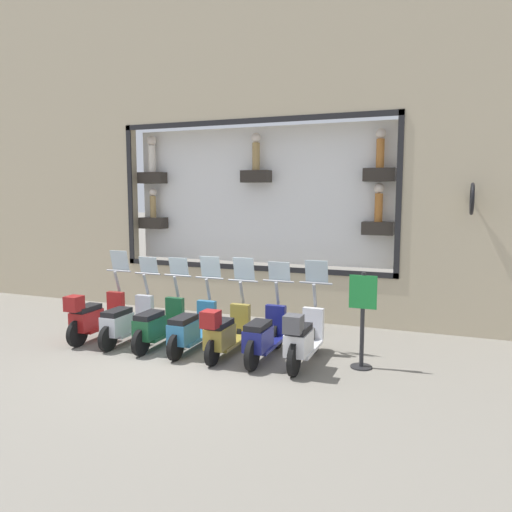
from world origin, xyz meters
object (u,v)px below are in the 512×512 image
Objects in this scene: scooter_white_0 at (303,338)px; scooter_olive_2 at (225,331)px; scooter_navy_1 at (264,336)px; shop_sign_post at (362,317)px; scooter_silver_5 at (126,321)px; scooter_green_4 at (158,325)px; scooter_red_6 at (94,316)px; scooter_teal_3 at (191,328)px.

scooter_olive_2 is (-0.02, 1.42, -0.03)m from scooter_white_0.
shop_sign_post is (0.23, -1.65, 0.43)m from scooter_navy_1.
shop_sign_post is (0.23, -4.49, 0.44)m from scooter_silver_5.
scooter_navy_1 is 2.13m from scooter_green_4.
scooter_red_6 is at bearing 90.06° from scooter_white_0.
scooter_white_0 is 0.72m from scooter_navy_1.
scooter_teal_3 is 0.99× the size of scooter_red_6.
scooter_silver_5 is 4.52m from shop_sign_post.
shop_sign_post is at bearing -82.20° from scooter_navy_1.
scooter_white_0 reaches higher than scooter_navy_1.
scooter_silver_5 is (-0.00, 2.85, -0.02)m from scooter_navy_1.
scooter_red_6 is at bearing 92.24° from scooter_green_4.
scooter_green_4 is 1.12× the size of shop_sign_post.
scooter_olive_2 reaches higher than scooter_teal_3.
scooter_white_0 is 1.00× the size of scooter_navy_1.
scooter_olive_2 is 1.00× the size of scooter_green_4.
scooter_navy_1 is 1.12× the size of shop_sign_post.
scooter_navy_1 is at bearing 97.80° from shop_sign_post.
scooter_white_0 is at bearing 106.69° from shop_sign_post.
scooter_olive_2 is 1.42m from scooter_green_4.
scooter_green_4 is (0.07, 1.42, -0.03)m from scooter_olive_2.
scooter_olive_2 is at bearing 90.60° from scooter_white_0.
scooter_green_4 is at bearing -89.92° from scooter_silver_5.
scooter_white_0 is 2.85m from scooter_green_4.
scooter_silver_5 is 0.72m from scooter_red_6.
shop_sign_post is at bearing -85.74° from scooter_teal_3.
scooter_red_6 reaches higher than shop_sign_post.
scooter_red_6 reaches higher than scooter_white_0.
scooter_white_0 is at bearing -90.81° from scooter_silver_5.
scooter_red_6 is at bearing 89.79° from scooter_olive_2.
scooter_teal_3 is (0.05, 2.13, -0.06)m from scooter_white_0.
scooter_white_0 is 2.14m from scooter_teal_3.
scooter_olive_2 is at bearing -95.36° from scooter_teal_3.
scooter_teal_3 reaches higher than scooter_silver_5.
scooter_green_4 is at bearing 87.33° from scooter_olive_2.
scooter_olive_2 is (-0.07, 0.71, 0.02)m from scooter_navy_1.
scooter_green_4 is (0.05, 2.85, -0.06)m from scooter_white_0.
scooter_silver_5 is at bearing 90.08° from scooter_green_4.
scooter_red_6 is (-0.06, 3.56, 0.04)m from scooter_navy_1.
scooter_olive_2 is at bearing 97.14° from shop_sign_post.
scooter_teal_3 is 0.71m from scooter_green_4.
scooter_navy_1 is 1.00× the size of scooter_red_6.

